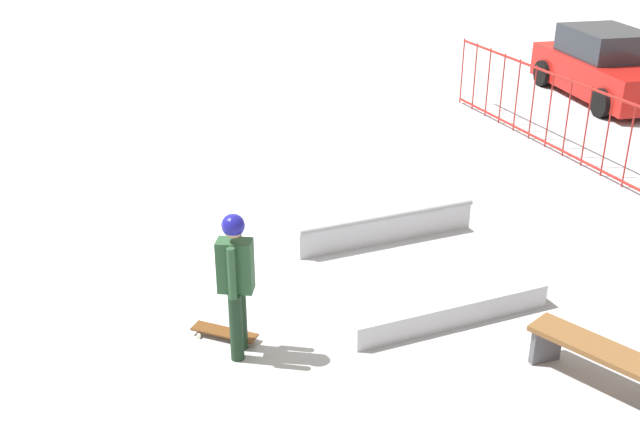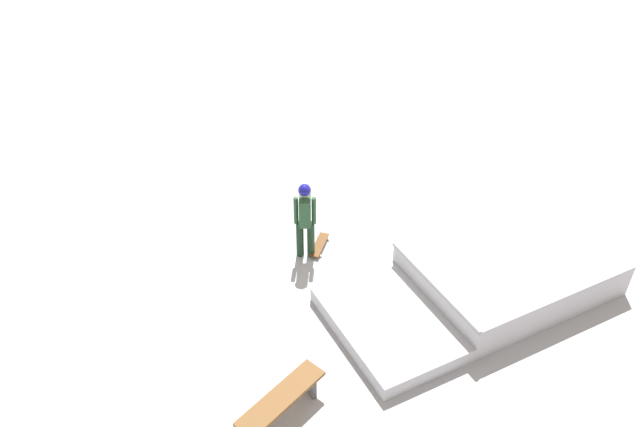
% 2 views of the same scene
% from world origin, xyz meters
% --- Properties ---
extents(ground_plane, '(60.00, 60.00, 0.00)m').
position_xyz_m(ground_plane, '(0.00, 0.00, 0.00)').
color(ground_plane, '#A8AAB2').
extents(skate_ramp, '(5.53, 2.88, 0.74)m').
position_xyz_m(skate_ramp, '(-0.42, 1.29, 0.32)').
color(skate_ramp, '#B0B3BB').
rests_on(skate_ramp, ground).
extents(skater, '(0.41, 0.44, 1.73)m').
position_xyz_m(skater, '(2.33, -1.11, 1.01)').
color(skater, black).
rests_on(skater, ground).
extents(skateboard, '(0.67, 0.74, 0.09)m').
position_xyz_m(skateboard, '(1.98, -1.20, 0.08)').
color(skateboard, '#593314').
rests_on(skateboard, ground).
extents(park_bench, '(1.62, 1.03, 0.48)m').
position_xyz_m(park_bench, '(4.19, 2.33, 0.36)').
color(park_bench, brown).
rests_on(park_bench, ground).
extents(parked_car_red, '(4.27, 2.31, 1.60)m').
position_xyz_m(parked_car_red, '(-5.03, 9.57, 0.72)').
color(parked_car_red, red).
rests_on(parked_car_red, ground).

